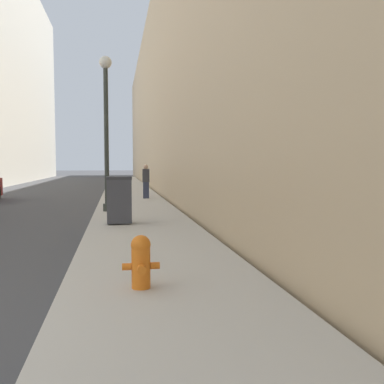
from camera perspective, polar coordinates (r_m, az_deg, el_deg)
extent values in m
cube|color=#B7B2A8|center=(21.62, -8.18, -0.61)|extent=(2.82, 60.00, 0.14)
cube|color=tan|center=(30.95, 5.57, 11.78)|extent=(12.00, 60.00, 12.02)
cylinder|color=orange|center=(5.62, -6.82, -10.04)|extent=(0.24, 0.24, 0.52)
sphere|color=orange|center=(5.56, -6.85, -7.02)|extent=(0.25, 0.25, 0.25)
cylinder|color=orange|center=(5.54, -6.86, -6.24)|extent=(0.07, 0.07, 0.05)
cylinder|color=orange|center=(5.44, -6.72, -10.24)|extent=(0.11, 0.12, 0.11)
cylinder|color=orange|center=(5.61, -8.70, -9.82)|extent=(0.12, 0.09, 0.09)
cylinder|color=orange|center=(5.63, -4.96, -9.74)|extent=(0.12, 0.09, 0.09)
cube|color=#3D3D42|center=(11.47, -9.68, -1.21)|extent=(0.64, 0.55, 1.14)
cube|color=#2D2D31|center=(11.44, -9.71, 1.84)|extent=(0.66, 0.57, 0.08)
cylinder|color=black|center=(11.77, -10.98, -3.65)|extent=(0.05, 0.16, 0.16)
cylinder|color=black|center=(11.77, -8.33, -3.62)|extent=(0.05, 0.16, 0.16)
cylinder|color=#2D332D|center=(14.59, -11.22, -2.02)|extent=(0.28, 0.28, 0.25)
cylinder|color=#2D332D|center=(14.54, -11.34, 6.81)|extent=(0.15, 0.15, 4.74)
sphere|color=silver|center=(14.88, -11.48, 16.59)|extent=(0.41, 0.41, 0.41)
cube|color=#2D3347|center=(19.58, -6.15, 0.24)|extent=(0.26, 0.19, 0.74)
cube|color=#333338|center=(19.55, -6.17, 2.20)|extent=(0.31, 0.19, 0.59)
sphere|color=tan|center=(19.54, -6.17, 3.36)|extent=(0.20, 0.20, 0.20)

